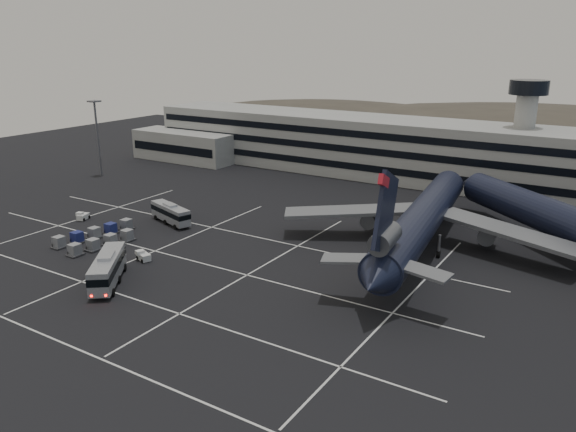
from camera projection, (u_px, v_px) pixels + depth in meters
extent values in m
plane|color=black|center=(165.00, 267.00, 82.59)|extent=(260.00, 260.00, 0.00)
cube|color=silver|center=(30.00, 329.00, 64.79)|extent=(90.00, 0.25, 0.01)
cube|color=silver|center=(112.00, 292.00, 74.50)|extent=(90.00, 0.25, 0.01)
cube|color=silver|center=(183.00, 258.00, 85.83)|extent=(90.00, 0.25, 0.01)
cube|color=silver|center=(238.00, 233.00, 97.15)|extent=(90.00, 0.25, 0.01)
cube|color=silver|center=(68.00, 223.00, 102.64)|extent=(0.25, 55.00, 0.01)
cube|color=silver|center=(164.00, 247.00, 90.48)|extent=(0.25, 55.00, 0.01)
cube|color=silver|center=(255.00, 270.00, 81.37)|extent=(0.25, 55.00, 0.01)
cube|color=silver|center=(399.00, 307.00, 70.22)|extent=(0.25, 55.00, 0.01)
cube|color=gray|center=(369.00, 146.00, 138.74)|extent=(120.00, 18.00, 14.00)
cube|color=black|center=(353.00, 166.00, 132.47)|extent=(118.00, 0.20, 1.60)
cube|color=black|center=(353.00, 150.00, 131.27)|extent=(118.00, 0.20, 1.60)
cube|color=black|center=(354.00, 134.00, 130.17)|extent=(118.00, 0.20, 1.60)
cube|color=gray|center=(185.00, 146.00, 155.25)|extent=(30.00, 10.00, 8.00)
cylinder|color=gray|center=(522.00, 141.00, 121.44)|extent=(4.40, 4.40, 22.00)
cylinder|color=black|center=(529.00, 87.00, 118.01)|extent=(8.00, 8.00, 3.00)
ellipsoid|color=#38332B|center=(335.00, 139.00, 253.63)|extent=(196.00, 140.00, 32.00)
ellipsoid|color=#38332B|center=(549.00, 168.00, 208.95)|extent=(252.00, 180.00, 44.00)
cylinder|color=slate|center=(98.00, 139.00, 136.07)|extent=(0.50, 0.50, 18.00)
cube|color=slate|center=(94.00, 101.00, 133.35)|extent=(2.40, 2.40, 0.35)
cylinder|color=black|center=(422.00, 219.00, 87.66)|extent=(11.65, 48.32, 5.60)
cone|color=black|center=(450.00, 182.00, 110.37)|extent=(6.13, 5.18, 5.60)
cone|color=black|center=(374.00, 282.00, 64.69)|extent=(5.63, 5.60, 5.04)
cube|color=black|center=(385.00, 213.00, 65.52)|extent=(1.70, 9.46, 10.97)
cube|color=red|center=(384.00, 181.00, 62.96)|extent=(0.96, 3.27, 2.24)
cylinder|color=#595B60|center=(385.00, 238.00, 66.94)|extent=(3.44, 6.29, 2.70)
cube|color=slate|center=(352.00, 259.00, 70.09)|extent=(8.14, 5.50, 0.87)
cube|color=slate|center=(419.00, 270.00, 66.74)|extent=(7.74, 3.80, 0.87)
cube|color=slate|center=(350.00, 211.00, 94.63)|extent=(21.88, 15.56, 1.75)
cylinder|color=#595B60|center=(372.00, 218.00, 96.54)|extent=(3.38, 5.80, 2.70)
cube|color=slate|center=(508.00, 231.00, 84.64)|extent=(22.68, 10.90, 1.75)
cylinder|color=#595B60|center=(488.00, 233.00, 88.95)|extent=(3.38, 5.80, 2.70)
cylinder|color=slate|center=(439.00, 212.00, 101.87)|extent=(0.44, 0.44, 3.00)
cylinder|color=black|center=(438.00, 220.00, 102.36)|extent=(0.64, 1.15, 1.10)
cylinder|color=slate|center=(398.00, 238.00, 88.10)|extent=(0.44, 0.44, 3.00)
cylinder|color=black|center=(397.00, 248.00, 88.60)|extent=(0.64, 1.15, 1.10)
cylinder|color=slate|center=(439.00, 244.00, 85.55)|extent=(0.44, 0.44, 3.00)
cylinder|color=black|center=(438.00, 254.00, 86.04)|extent=(0.64, 1.15, 1.10)
cylinder|color=black|center=(572.00, 225.00, 84.85)|extent=(39.95, 35.66, 5.60)
cone|color=black|center=(470.00, 185.00, 108.75)|extent=(7.07, 7.18, 5.60)
cylinder|color=slate|center=(569.00, 244.00, 85.74)|extent=(0.44, 0.44, 3.00)
cylinder|color=black|center=(567.00, 254.00, 86.23)|extent=(1.16, 1.10, 1.10)
cube|color=gray|center=(108.00, 268.00, 76.38)|extent=(9.54, 11.26, 3.30)
cube|color=black|center=(107.00, 265.00, 76.26)|extent=(9.63, 11.34, 1.04)
cube|color=gray|center=(106.00, 255.00, 75.83)|extent=(3.40, 3.68, 0.38)
cylinder|color=black|center=(91.00, 293.00, 72.75)|extent=(0.92, 1.05, 1.05)
cylinder|color=black|center=(113.00, 292.00, 73.00)|extent=(0.92, 1.05, 1.05)
cylinder|color=black|center=(99.00, 280.00, 76.77)|extent=(0.92, 1.05, 1.05)
cylinder|color=black|center=(119.00, 279.00, 77.02)|extent=(0.92, 1.05, 1.05)
cylinder|color=black|center=(105.00, 268.00, 80.79)|extent=(0.92, 1.05, 1.05)
cylinder|color=black|center=(125.00, 268.00, 81.04)|extent=(0.92, 1.05, 1.05)
cube|color=#FF0C05|center=(91.00, 296.00, 70.92)|extent=(0.27, 0.24, 0.24)
cube|color=#FF0C05|center=(106.00, 295.00, 71.08)|extent=(0.27, 0.24, 0.24)
cube|color=gray|center=(171.00, 213.00, 101.81)|extent=(10.65, 5.50, 2.85)
cube|color=black|center=(170.00, 211.00, 101.71)|extent=(10.73, 5.58, 0.90)
cube|color=gray|center=(170.00, 205.00, 101.33)|extent=(3.18, 2.33, 0.33)
cylinder|color=black|center=(175.00, 227.00, 98.85)|extent=(0.96, 0.57, 0.91)
cylinder|color=black|center=(187.00, 224.00, 100.30)|extent=(0.96, 0.57, 0.91)
cylinder|color=black|center=(165.00, 222.00, 101.53)|extent=(0.96, 0.57, 0.91)
cylinder|color=black|center=(177.00, 220.00, 102.98)|extent=(0.96, 0.57, 0.91)
cylinder|color=black|center=(156.00, 218.00, 104.20)|extent=(0.96, 0.57, 0.91)
cylinder|color=black|center=(167.00, 215.00, 105.65)|extent=(0.96, 0.57, 0.91)
cube|color=silver|center=(83.00, 217.00, 104.27)|extent=(2.01, 2.70, 0.98)
cube|color=silver|center=(81.00, 214.00, 103.57)|extent=(1.46, 1.32, 0.55)
cylinder|color=black|center=(78.00, 219.00, 103.68)|extent=(0.42, 0.66, 0.61)
cylinder|color=black|center=(84.00, 220.00, 103.41)|extent=(0.42, 0.66, 0.61)
cylinder|color=black|center=(83.00, 217.00, 105.30)|extent=(0.42, 0.66, 0.61)
cylinder|color=black|center=(89.00, 217.00, 105.04)|extent=(0.42, 0.66, 0.61)
cube|color=silver|center=(144.00, 257.00, 84.91)|extent=(2.78, 2.13, 1.01)
cube|color=silver|center=(145.00, 253.00, 84.29)|extent=(1.38, 1.51, 0.56)
cylinder|color=black|center=(143.00, 261.00, 83.96)|extent=(0.68, 0.45, 0.63)
cylinder|color=black|center=(150.00, 259.00, 84.68)|extent=(0.68, 0.45, 0.63)
cylinder|color=black|center=(138.00, 258.00, 85.32)|extent=(0.68, 0.45, 0.63)
cylinder|color=black|center=(145.00, 256.00, 86.04)|extent=(0.68, 0.45, 0.63)
cube|color=#2D2D30|center=(60.00, 247.00, 90.26)|extent=(2.33, 2.58, 0.18)
cylinder|color=black|center=(60.00, 247.00, 90.28)|extent=(0.10, 0.21, 0.21)
cube|color=gray|center=(59.00, 241.00, 89.99)|extent=(1.86, 1.86, 1.64)
cube|color=#2D2D30|center=(75.00, 255.00, 86.95)|extent=(2.33, 2.58, 0.18)
cylinder|color=black|center=(75.00, 255.00, 86.96)|extent=(0.10, 0.21, 0.21)
cube|color=gray|center=(75.00, 249.00, 86.67)|extent=(1.86, 1.86, 1.64)
cube|color=#2D2D30|center=(78.00, 242.00, 92.43)|extent=(2.33, 2.58, 0.18)
cylinder|color=black|center=(78.00, 242.00, 92.45)|extent=(0.10, 0.21, 0.21)
cube|color=navy|center=(77.00, 237.00, 92.16)|extent=(1.86, 1.86, 1.64)
cube|color=#2D2D30|center=(94.00, 249.00, 89.11)|extent=(2.33, 2.58, 0.18)
cylinder|color=black|center=(94.00, 250.00, 89.13)|extent=(0.10, 0.21, 0.21)
cube|color=gray|center=(93.00, 244.00, 88.84)|extent=(1.86, 1.86, 1.64)
cube|color=#2D2D30|center=(95.00, 237.00, 94.59)|extent=(2.33, 2.58, 0.18)
cylinder|color=black|center=(95.00, 238.00, 94.61)|extent=(0.10, 0.21, 0.21)
cube|color=gray|center=(94.00, 232.00, 94.32)|extent=(1.86, 1.86, 1.64)
cube|color=#2D2D30|center=(111.00, 244.00, 91.28)|extent=(2.33, 2.58, 0.18)
cylinder|color=black|center=(111.00, 245.00, 91.30)|extent=(0.10, 0.21, 0.21)
cube|color=gray|center=(110.00, 239.00, 91.01)|extent=(1.86, 1.86, 1.64)
cube|color=#2D2D30|center=(111.00, 233.00, 96.76)|extent=(2.33, 2.58, 0.18)
cylinder|color=black|center=(111.00, 233.00, 96.78)|extent=(0.10, 0.21, 0.21)
cube|color=navy|center=(111.00, 228.00, 96.49)|extent=(1.86, 1.86, 1.64)
cube|color=#2D2D30|center=(128.00, 240.00, 93.45)|extent=(2.33, 2.58, 0.18)
cylinder|color=black|center=(128.00, 240.00, 93.46)|extent=(0.10, 0.21, 0.21)
cube|color=gray|center=(127.00, 235.00, 93.17)|extent=(1.86, 1.86, 1.64)
cube|color=#2D2D30|center=(127.00, 229.00, 98.93)|extent=(2.33, 2.58, 0.18)
cylinder|color=black|center=(127.00, 229.00, 98.95)|extent=(0.10, 0.21, 0.21)
cube|color=gray|center=(126.00, 224.00, 98.66)|extent=(1.86, 1.86, 1.64)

